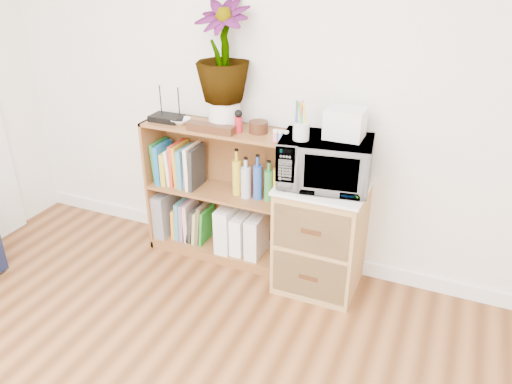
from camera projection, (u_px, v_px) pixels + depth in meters
The scene contains 21 objects.
skirting_board at pixel (273, 247), 3.57m from camera, with size 4.00×0.02×0.10m, color white.
bookshelf at pixel (219, 193), 3.40m from camera, with size 1.00×0.30×0.95m, color brown.
wicker_unit at pixel (321, 237), 3.12m from camera, with size 0.50×0.45×0.70m, color #9E7542.
microwave at pixel (325, 162), 2.89m from camera, with size 0.52×0.35×0.29m, color white.
pen_cup at pixel (301, 131), 2.79m from camera, with size 0.09×0.09×0.10m, color silver.
small_appliance at pixel (345, 123), 2.80m from camera, with size 0.21×0.18×0.17m, color silver.
router at pixel (167, 118), 3.29m from camera, with size 0.21×0.14×0.04m, color black.
white_bowl at pixel (180, 121), 3.24m from camera, with size 0.13×0.13×0.03m, color white.
plant_pot at pixel (224, 114), 3.14m from camera, with size 0.20×0.20×0.17m, color silver.
potted_plant at pixel (223, 52), 2.97m from camera, with size 0.33×0.33×0.60m, color #36702C.
trinket_box at pixel (211, 128), 3.09m from camera, with size 0.31×0.08×0.05m, color #321E0D.
kokeshi_doll at pixel (239, 125), 3.07m from camera, with size 0.04×0.04×0.10m, color #AC1523.
wooden_bowl at pixel (258, 127), 3.07m from camera, with size 0.12×0.12×0.07m, color #35190E.
paint_jars at pixel (281, 137), 2.93m from camera, with size 0.12×0.04×0.06m, color pink.
file_box at pixel (166, 212), 3.66m from camera, with size 0.10×0.26×0.33m, color slate.
magazine_holder_left at pixel (228, 227), 3.47m from camera, with size 0.10×0.26×0.32m, color white.
magazine_holder_mid at pixel (241, 233), 3.45m from camera, with size 0.09×0.22×0.27m, color white.
magazine_holder_right at pixel (257, 235), 3.40m from camera, with size 0.09×0.24×0.29m, color silver.
cookbooks at pixel (180, 164), 3.43m from camera, with size 0.34×0.20×0.30m.
liquor_bottles at pixel (259, 178), 3.22m from camera, with size 0.36×0.07×0.31m.
lower_books at pixel (192, 221), 3.59m from camera, with size 0.27×0.19×0.30m.
Camera 1 is at (1.09, -0.59, 1.99)m, focal length 35.00 mm.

